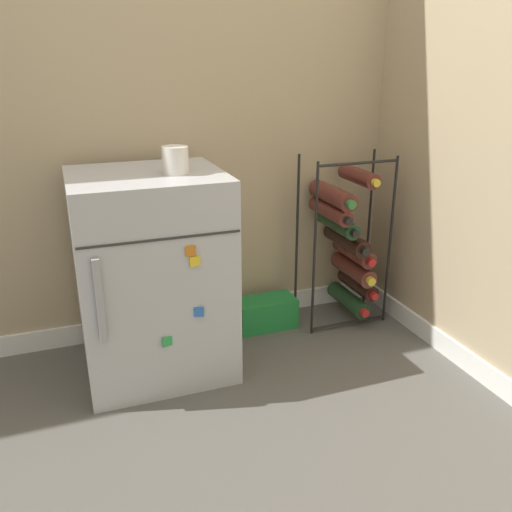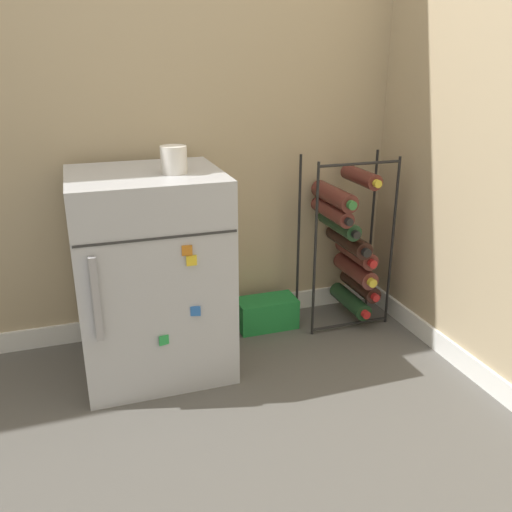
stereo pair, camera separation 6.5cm
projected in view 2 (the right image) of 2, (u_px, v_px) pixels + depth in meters
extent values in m
plane|color=#56544F|center=(218.00, 399.00, 1.99)|extent=(14.00, 14.00, 0.00)
cube|color=tan|center=(168.00, 38.00, 2.13)|extent=(6.97, 0.06, 2.50)
cube|color=white|center=(184.00, 317.00, 2.52)|extent=(6.97, 0.01, 0.09)
cube|color=#B7BABF|center=(151.00, 274.00, 2.09)|extent=(0.55, 0.50, 0.79)
cube|color=#2D2D2D|center=(158.00, 239.00, 1.79)|extent=(0.54, 0.00, 0.01)
cube|color=#9E9EA3|center=(96.00, 300.00, 1.77)|extent=(0.02, 0.02, 0.30)
cube|color=green|center=(164.00, 340.00, 1.92)|extent=(0.04, 0.02, 0.04)
cube|color=blue|center=(195.00, 311.00, 1.92)|extent=(0.04, 0.02, 0.04)
cube|color=yellow|center=(192.00, 261.00, 1.85)|extent=(0.04, 0.01, 0.04)
cube|color=orange|center=(187.00, 250.00, 1.83)|extent=(0.04, 0.01, 0.04)
cylinder|color=black|center=(315.00, 253.00, 2.32)|extent=(0.01, 0.01, 0.78)
cylinder|color=black|center=(392.00, 244.00, 2.43)|extent=(0.01, 0.01, 0.78)
cylinder|color=black|center=(299.00, 240.00, 2.48)|extent=(0.01, 0.01, 0.78)
cylinder|color=black|center=(371.00, 232.00, 2.60)|extent=(0.01, 0.01, 0.78)
cylinder|color=black|center=(349.00, 324.00, 2.51)|extent=(0.38, 0.01, 0.01)
cylinder|color=black|center=(360.00, 164.00, 2.25)|extent=(0.38, 0.01, 0.01)
cylinder|color=#19381E|center=(350.00, 301.00, 2.58)|extent=(0.08, 0.28, 0.08)
cylinder|color=red|center=(366.00, 314.00, 2.44)|extent=(0.04, 0.02, 0.04)
cylinder|color=black|center=(360.00, 285.00, 2.57)|extent=(0.07, 0.27, 0.07)
cylinder|color=red|center=(375.00, 297.00, 2.44)|extent=(0.04, 0.02, 0.04)
cylinder|color=#56231E|center=(355.00, 270.00, 2.53)|extent=(0.08, 0.29, 0.08)
cylinder|color=gold|center=(372.00, 283.00, 2.39)|extent=(0.04, 0.02, 0.04)
cylinder|color=#56231E|center=(356.00, 253.00, 2.50)|extent=(0.08, 0.27, 0.08)
cylinder|color=red|center=(372.00, 264.00, 2.37)|extent=(0.04, 0.02, 0.04)
cylinder|color=black|center=(348.00, 241.00, 2.46)|extent=(0.08, 0.30, 0.08)
cylinder|color=black|center=(366.00, 253.00, 2.32)|extent=(0.04, 0.02, 0.04)
cylinder|color=#19381E|center=(339.00, 224.00, 2.42)|extent=(0.07, 0.29, 0.07)
cylinder|color=black|center=(356.00, 234.00, 2.28)|extent=(0.03, 0.02, 0.03)
cylinder|color=#56231E|center=(332.00, 212.00, 2.39)|extent=(0.07, 0.30, 0.07)
cylinder|color=black|center=(349.00, 222.00, 2.24)|extent=(0.03, 0.02, 0.03)
cylinder|color=#56231E|center=(334.00, 196.00, 2.36)|extent=(0.08, 0.31, 0.08)
cylinder|color=#2D7033|center=(352.00, 205.00, 2.22)|extent=(0.04, 0.02, 0.04)
cylinder|color=#56231E|center=(361.00, 177.00, 2.37)|extent=(0.07, 0.25, 0.07)
cylinder|color=gold|center=(377.00, 184.00, 2.25)|extent=(0.03, 0.02, 0.03)
cube|color=#1E7F38|center=(267.00, 313.00, 2.50)|extent=(0.27, 0.14, 0.14)
cylinder|color=silver|center=(174.00, 160.00, 1.92)|extent=(0.09, 0.09, 0.10)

